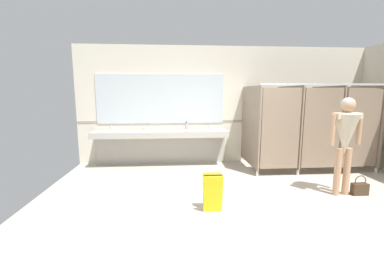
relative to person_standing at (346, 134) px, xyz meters
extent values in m
cube|color=#B2A899|center=(-1.46, -0.05, -1.12)|extent=(7.52, 5.45, 0.10)
cube|color=beige|center=(-1.46, 2.43, 0.38)|extent=(7.52, 0.12, 2.90)
cube|color=#9E937F|center=(-1.46, 2.37, -0.02)|extent=(7.52, 0.01, 0.06)
cube|color=#B2ADA3|center=(-3.18, 2.07, -0.27)|extent=(3.21, 0.58, 0.14)
cube|color=#B2ADA3|center=(-3.18, 2.31, -0.70)|extent=(3.21, 0.08, 0.73)
cube|color=beige|center=(-4.39, 2.04, -0.25)|extent=(0.42, 0.32, 0.11)
cylinder|color=silver|center=(-4.39, 2.26, -0.14)|extent=(0.04, 0.04, 0.11)
cylinder|color=silver|center=(-4.39, 2.21, -0.10)|extent=(0.03, 0.11, 0.03)
sphere|color=silver|center=(-4.32, 2.27, -0.17)|extent=(0.04, 0.04, 0.04)
cube|color=beige|center=(-3.59, 2.04, -0.25)|extent=(0.42, 0.32, 0.11)
cylinder|color=silver|center=(-3.59, 2.26, -0.14)|extent=(0.04, 0.04, 0.11)
cylinder|color=silver|center=(-3.59, 2.21, -0.10)|extent=(0.03, 0.11, 0.03)
sphere|color=silver|center=(-3.52, 2.27, -0.17)|extent=(0.04, 0.04, 0.04)
cube|color=beige|center=(-2.78, 2.04, -0.25)|extent=(0.42, 0.32, 0.11)
cylinder|color=silver|center=(-2.78, 2.26, -0.14)|extent=(0.04, 0.04, 0.11)
cylinder|color=silver|center=(-2.78, 2.21, -0.10)|extent=(0.03, 0.11, 0.03)
sphere|color=silver|center=(-2.71, 2.27, -0.17)|extent=(0.04, 0.04, 0.04)
cube|color=beige|center=(-1.98, 2.04, -0.25)|extent=(0.42, 0.32, 0.11)
cylinder|color=silver|center=(-1.98, 2.26, -0.14)|extent=(0.04, 0.04, 0.11)
cylinder|color=silver|center=(-1.98, 2.21, -0.10)|extent=(0.03, 0.11, 0.03)
sphere|color=silver|center=(-1.91, 2.27, -0.17)|extent=(0.04, 0.04, 0.04)
cube|color=silver|center=(-3.18, 2.36, 0.55)|extent=(3.11, 0.02, 1.19)
cube|color=#84705B|center=(-1.11, 1.70, -0.05)|extent=(0.03, 1.31, 1.79)
cylinder|color=silver|center=(-1.11, 1.11, -1.01)|extent=(0.05, 0.05, 0.12)
cube|color=#84705B|center=(-0.22, 1.70, -0.05)|extent=(0.03, 1.31, 1.79)
cylinder|color=silver|center=(-0.22, 1.11, -1.01)|extent=(0.05, 0.05, 0.12)
cube|color=#84705B|center=(0.68, 1.70, -0.05)|extent=(0.03, 1.31, 1.79)
cylinder|color=silver|center=(0.68, 1.11, -1.01)|extent=(0.05, 0.05, 0.12)
cube|color=#84705B|center=(1.58, 1.70, -0.05)|extent=(0.03, 1.31, 1.79)
cylinder|color=silver|center=(1.58, 1.11, -1.01)|extent=(0.05, 0.05, 0.12)
cube|color=#84705B|center=(-0.66, 1.08, -0.05)|extent=(0.82, 0.03, 1.69)
cube|color=#84705B|center=(0.23, 1.08, -0.05)|extent=(0.82, 0.03, 1.69)
cube|color=#84705B|center=(1.13, 1.08, -0.05)|extent=(0.82, 0.09, 1.69)
cube|color=#B7BABF|center=(0.23, 1.08, 0.87)|extent=(2.75, 0.04, 0.04)
cylinder|color=tan|center=(0.09, 0.01, -0.65)|extent=(0.11, 0.11, 0.82)
cylinder|color=tan|center=(-0.09, -0.01, -0.65)|extent=(0.11, 0.11, 0.82)
cone|color=beige|center=(0.00, 0.00, -0.01)|extent=(0.43, 0.43, 0.70)
cube|color=beige|center=(0.00, 0.00, 0.31)|extent=(0.46, 0.20, 0.10)
cylinder|color=tan|center=(0.25, 0.02, 0.08)|extent=(0.08, 0.08, 0.53)
cylinder|color=tan|center=(-0.25, -0.02, 0.08)|extent=(0.08, 0.08, 0.53)
sphere|color=tan|center=(0.00, 0.00, 0.48)|extent=(0.22, 0.22, 0.22)
sphere|color=#A59E93|center=(0.00, 0.01, 0.50)|extent=(0.23, 0.23, 0.23)
cube|color=#3F2D1E|center=(0.32, -0.04, -0.96)|extent=(0.27, 0.12, 0.21)
torus|color=#3F2D1E|center=(0.32, -0.04, -0.82)|extent=(0.21, 0.02, 0.21)
cylinder|color=#D899B2|center=(-2.56, 2.24, -0.12)|extent=(0.07, 0.07, 0.16)
cylinder|color=black|center=(-2.56, 2.24, -0.02)|extent=(0.03, 0.03, 0.04)
cylinder|color=white|center=(-4.02, 1.98, -0.15)|extent=(0.07, 0.07, 0.10)
cube|color=yellow|center=(-2.32, -0.52, -0.78)|extent=(0.28, 0.10, 0.57)
cube|color=yellow|center=(-2.32, -0.43, -0.78)|extent=(0.28, 0.10, 0.57)
cylinder|color=black|center=(-2.32, -0.48, -0.51)|extent=(0.28, 0.02, 0.02)
cylinder|color=#B7BABF|center=(-1.51, -0.65, -1.06)|extent=(0.14, 0.14, 0.01)
camera|label=1|loc=(-2.91, -4.06, 0.67)|focal=24.07mm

